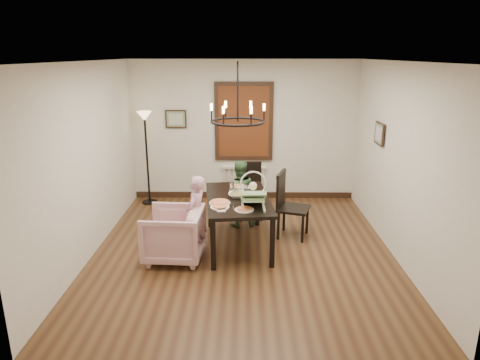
{
  "coord_description": "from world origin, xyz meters",
  "views": [
    {
      "loc": [
        0.03,
        -5.99,
        2.9
      ],
      "look_at": [
        -0.05,
        0.24,
        1.05
      ],
      "focal_mm": 32.0,
      "sensor_mm": 36.0,
      "label": 1
    }
  ],
  "objects_px": {
    "chair_right": "(294,205)",
    "seated_man": "(239,199)",
    "elderly_woman": "(196,221)",
    "armchair": "(173,234)",
    "drinking_glass": "(235,193)",
    "chair_far": "(250,191)",
    "baby_bouncer": "(253,195)",
    "floor_lamp": "(147,159)",
    "dining_table": "(238,203)"
  },
  "relations": [
    {
      "from": "chair_right",
      "to": "elderly_woman",
      "type": "height_order",
      "value": "chair_right"
    },
    {
      "from": "armchair",
      "to": "drinking_glass",
      "type": "xyz_separation_m",
      "value": [
        0.88,
        0.5,
        0.47
      ]
    },
    {
      "from": "dining_table",
      "to": "baby_bouncer",
      "type": "distance_m",
      "value": 0.53
    },
    {
      "from": "chair_far",
      "to": "elderly_woman",
      "type": "height_order",
      "value": "chair_far"
    },
    {
      "from": "chair_far",
      "to": "baby_bouncer",
      "type": "bearing_deg",
      "value": -94.43
    },
    {
      "from": "chair_far",
      "to": "chair_right",
      "type": "relative_size",
      "value": 0.93
    },
    {
      "from": "baby_bouncer",
      "to": "floor_lamp",
      "type": "bearing_deg",
      "value": 128.81
    },
    {
      "from": "armchair",
      "to": "floor_lamp",
      "type": "relative_size",
      "value": 0.47
    },
    {
      "from": "dining_table",
      "to": "chair_right",
      "type": "bearing_deg",
      "value": 14.52
    },
    {
      "from": "armchair",
      "to": "seated_man",
      "type": "height_order",
      "value": "seated_man"
    },
    {
      "from": "armchair",
      "to": "drinking_glass",
      "type": "relative_size",
      "value": 5.99
    },
    {
      "from": "elderly_woman",
      "to": "baby_bouncer",
      "type": "bearing_deg",
      "value": 96.49
    },
    {
      "from": "chair_right",
      "to": "drinking_glass",
      "type": "height_order",
      "value": "chair_right"
    },
    {
      "from": "drinking_glass",
      "to": "floor_lamp",
      "type": "xyz_separation_m",
      "value": [
        -1.77,
        1.94,
        0.05
      ]
    },
    {
      "from": "dining_table",
      "to": "seated_man",
      "type": "height_order",
      "value": "seated_man"
    },
    {
      "from": "baby_bouncer",
      "to": "chair_far",
      "type": "bearing_deg",
      "value": 88.74
    },
    {
      "from": "chair_far",
      "to": "seated_man",
      "type": "xyz_separation_m",
      "value": [
        -0.2,
        -0.37,
        -0.02
      ]
    },
    {
      "from": "dining_table",
      "to": "armchair",
      "type": "relative_size",
      "value": 2.1
    },
    {
      "from": "chair_right",
      "to": "dining_table",
      "type": "bearing_deg",
      "value": 128.85
    },
    {
      "from": "dining_table",
      "to": "seated_man",
      "type": "bearing_deg",
      "value": 83.4
    },
    {
      "from": "floor_lamp",
      "to": "drinking_glass",
      "type": "bearing_deg",
      "value": -47.54
    },
    {
      "from": "armchair",
      "to": "elderly_woman",
      "type": "xyz_separation_m",
      "value": [
        0.31,
        0.22,
        0.12
      ]
    },
    {
      "from": "baby_bouncer",
      "to": "floor_lamp",
      "type": "relative_size",
      "value": 0.3
    },
    {
      "from": "chair_right",
      "to": "baby_bouncer",
      "type": "xyz_separation_m",
      "value": [
        -0.67,
        -0.74,
        0.42
      ]
    },
    {
      "from": "seated_man",
      "to": "floor_lamp",
      "type": "relative_size",
      "value": 0.54
    },
    {
      "from": "dining_table",
      "to": "drinking_glass",
      "type": "xyz_separation_m",
      "value": [
        -0.05,
        0.02,
        0.16
      ]
    },
    {
      "from": "armchair",
      "to": "drinking_glass",
      "type": "distance_m",
      "value": 1.12
    },
    {
      "from": "elderly_woman",
      "to": "drinking_glass",
      "type": "height_order",
      "value": "elderly_woman"
    },
    {
      "from": "chair_far",
      "to": "drinking_glass",
      "type": "relative_size",
      "value": 7.24
    },
    {
      "from": "chair_far",
      "to": "chair_right",
      "type": "height_order",
      "value": "chair_right"
    },
    {
      "from": "chair_far",
      "to": "baby_bouncer",
      "type": "height_order",
      "value": "baby_bouncer"
    },
    {
      "from": "floor_lamp",
      "to": "dining_table",
      "type": "bearing_deg",
      "value": -47.09
    },
    {
      "from": "dining_table",
      "to": "chair_far",
      "type": "bearing_deg",
      "value": 74.05
    },
    {
      "from": "dining_table",
      "to": "drinking_glass",
      "type": "bearing_deg",
      "value": 151.44
    },
    {
      "from": "chair_right",
      "to": "floor_lamp",
      "type": "height_order",
      "value": "floor_lamp"
    },
    {
      "from": "armchair",
      "to": "floor_lamp",
      "type": "bearing_deg",
      "value": -156.6
    },
    {
      "from": "chair_right",
      "to": "seated_man",
      "type": "xyz_separation_m",
      "value": [
        -0.89,
        0.46,
        -0.06
      ]
    },
    {
      "from": "floor_lamp",
      "to": "baby_bouncer",
      "type": "bearing_deg",
      "value": -49.1
    },
    {
      "from": "armchair",
      "to": "baby_bouncer",
      "type": "distance_m",
      "value": 1.29
    },
    {
      "from": "dining_table",
      "to": "floor_lamp",
      "type": "height_order",
      "value": "floor_lamp"
    },
    {
      "from": "dining_table",
      "to": "baby_bouncer",
      "type": "relative_size",
      "value": 3.23
    },
    {
      "from": "chair_right",
      "to": "seated_man",
      "type": "relative_size",
      "value": 1.13
    },
    {
      "from": "drinking_glass",
      "to": "floor_lamp",
      "type": "relative_size",
      "value": 0.08
    },
    {
      "from": "dining_table",
      "to": "chair_far",
      "type": "relative_size",
      "value": 1.74
    },
    {
      "from": "elderly_woman",
      "to": "floor_lamp",
      "type": "relative_size",
      "value": 0.55
    },
    {
      "from": "baby_bouncer",
      "to": "armchair",
      "type": "bearing_deg",
      "value": -178.17
    },
    {
      "from": "baby_bouncer",
      "to": "chair_right",
      "type": "bearing_deg",
      "value": 45.68
    },
    {
      "from": "baby_bouncer",
      "to": "floor_lamp",
      "type": "distance_m",
      "value": 3.12
    },
    {
      "from": "chair_far",
      "to": "seated_man",
      "type": "relative_size",
      "value": 1.05
    },
    {
      "from": "dining_table",
      "to": "elderly_woman",
      "type": "xyz_separation_m",
      "value": [
        -0.62,
        -0.27,
        -0.2
      ]
    }
  ]
}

